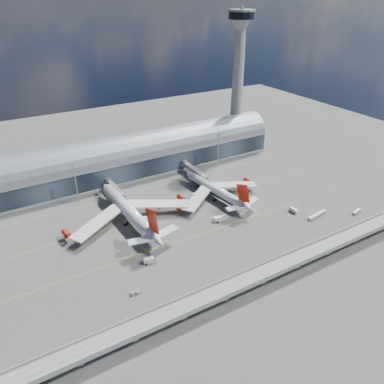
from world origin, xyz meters
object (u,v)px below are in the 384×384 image
cargo_train_0 (135,293)px  service_truck_5 (144,219)px  airliner_left (129,212)px  airliner_right (216,191)px  service_truck_3 (294,210)px  cargo_train_1 (317,215)px  floodlight_mast_right (218,150)px  service_truck_4 (196,197)px  service_truck_1 (149,261)px  floodlight_mast_left (76,182)px  service_truck_2 (220,219)px  control_tower (238,82)px  cargo_train_2 (357,212)px  service_truck_0 (148,229)px

cargo_train_0 → service_truck_5: bearing=-38.8°
airliner_left → airliner_right: 55.54m
service_truck_3 → cargo_train_1: (8.04, -10.35, -0.25)m
floodlight_mast_right → service_truck_4: 50.13m
service_truck_1 → cargo_train_1: (98.80, -10.98, -0.35)m
floodlight_mast_left → service_truck_2: 86.79m
airliner_left → service_truck_1: 38.07m
service_truck_5 → control_tower: bearing=-34.3°
cargo_train_2 → service_truck_2: bearing=80.4°
service_truck_2 → service_truck_3: bearing=-98.8°
cargo_train_0 → cargo_train_1: size_ratio=0.31×
service_truck_3 → cargo_train_2: service_truck_3 is taller
control_tower → service_truck_3: size_ratio=20.01×
control_tower → airliner_right: bearing=-133.2°
cargo_train_2 → service_truck_5: bearing=78.6°
floodlight_mast_right → service_truck_2: size_ratio=3.18×
airliner_left → cargo_train_2: airliner_left is taller
floodlight_mast_left → airliner_left: 40.51m
service_truck_0 → floodlight_mast_left: bearing=96.0°
service_truck_1 → service_truck_5: (12.82, 33.68, 0.04)m
service_truck_3 → service_truck_4: 58.09m
service_truck_3 → service_truck_4: bearing=133.7°
airliner_right → service_truck_5: size_ratio=10.12×
service_truck_4 → cargo_train_1: bearing=-45.9°
floodlight_mast_left → cargo_train_0: floodlight_mast_left is taller
service_truck_1 → cargo_train_0: 20.82m
airliner_right → cargo_train_1: size_ratio=4.17×
airliner_right → service_truck_1: airliner_right is taller
floodlight_mast_right → service_truck_5: 85.01m
control_tower → service_truck_3: bearing=-107.4°
floodlight_mast_right → cargo_train_1: bearing=-82.2°
service_truck_1 → service_truck_5: size_ratio=0.83×
control_tower → service_truck_1: (-122.41, -100.58, -50.27)m
control_tower → service_truck_5: 137.87m
service_truck_5 → cargo_train_2: bearing=-91.8°
control_tower → floodlight_mast_right: size_ratio=4.01×
service_truck_5 → airliner_right: bearing=-63.3°
airliner_right → cargo_train_2: bearing=-49.6°
service_truck_0 → service_truck_5: (2.63, 10.34, -0.28)m
floodlight_mast_left → service_truck_3: size_ratio=4.99×
airliner_right → service_truck_2: bearing=-124.9°
airliner_right → cargo_train_2: airliner_right is taller
service_truck_0 → cargo_train_0: bearing=-139.7°
control_tower → cargo_train_2: bearing=-90.5°
control_tower → service_truck_5: (-109.59, -66.89, -50.23)m
control_tower → service_truck_0: control_tower is taller
control_tower → service_truck_5: bearing=-148.6°
airliner_right → service_truck_2: 25.93m
airliner_right → service_truck_0: 52.81m
control_tower → airliner_right: 100.47m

